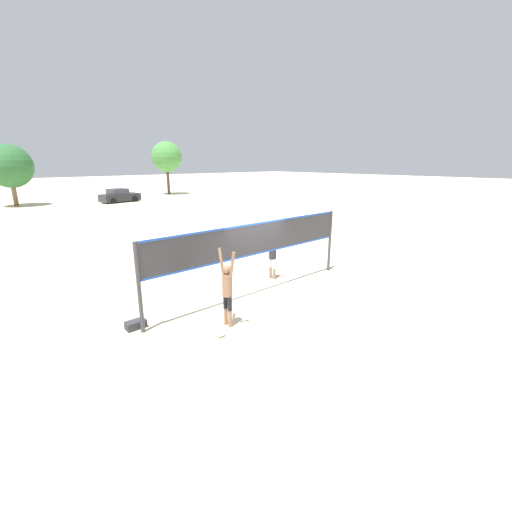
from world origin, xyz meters
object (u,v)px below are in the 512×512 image
gear_bag (136,324)px  tree_right_cluster (9,166)px  volleyball (221,333)px  parked_car_near (119,196)px  tree_left_cluster (167,157)px  volleyball_net (256,244)px  player_spiker (227,287)px  player_blocker (273,253)px

gear_bag → tree_right_cluster: (1.71, 33.52, 3.80)m
volleyball → gear_bag: (-1.47, 1.92, 0.00)m
parked_car_near → tree_right_cluster: bearing=151.7°
gear_bag → parked_car_near: bearing=70.1°
parked_car_near → tree_left_cluster: size_ratio=0.62×
volleyball_net → tree_right_cluster: (-2.40, 33.86, 2.12)m
player_spiker → tree_right_cluster: 35.18m
player_spiker → parked_car_near: 32.83m
volleyball → parked_car_near: parked_car_near is taller
parked_car_near → gear_bag: bearing=-117.4°
volleyball_net → volleyball: volleyball_net is taller
volleyball → gear_bag: size_ratio=0.41×
volleyball_net → parked_car_near: (6.75, 30.39, -1.13)m
volleyball → tree_right_cluster: size_ratio=0.04×
volleyball_net → parked_car_near: size_ratio=1.91×
volleyball → parked_car_near: 33.32m
gear_bag → tree_right_cluster: 33.78m
gear_bag → tree_left_cluster: size_ratio=0.08×
gear_bag → tree_right_cluster: tree_right_cluster is taller
volleyball → parked_car_near: size_ratio=0.05×
volleyball → gear_bag: gear_bag is taller
parked_car_near → tree_left_cluster: (8.57, 4.90, 4.26)m
player_spiker → parked_car_near: bearing=-15.7°
gear_bag → volleyball_net: bearing=-4.6°
player_blocker → volleyball: player_blocker is taller
volleyball → tree_right_cluster: tree_right_cluster is taller
player_spiker → player_blocker: 4.20m
volleyball → volleyball_net: bearing=30.9°
parked_car_near → tree_left_cluster: tree_left_cluster is taller
player_spiker → parked_car_near: player_spiker is taller
gear_bag → tree_left_cluster: 40.28m
player_spiker → gear_bag: player_spiker is taller
player_blocker → volleyball_net: bearing=-62.7°
player_blocker → tree_right_cluster: 33.41m
player_spiker → player_blocker: size_ratio=1.11×
player_blocker → tree_left_cluster: 37.33m
player_spiker → tree_left_cluster: bearing=-25.5°
tree_right_cluster → player_spiker: bearing=-89.5°
player_blocker → volleyball: 4.92m
volleyball_net → tree_left_cluster: tree_left_cluster is taller
player_spiker → tree_right_cluster: (-0.28, 35.07, 2.76)m
tree_right_cluster → parked_car_near: bearing=-20.8°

